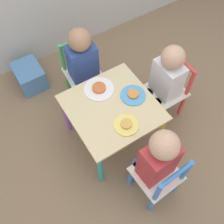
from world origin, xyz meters
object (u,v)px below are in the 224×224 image
plate_front (126,125)px  plate_right (133,95)px  child_front (156,159)px  kids_table (112,112)px  chair_red (168,90)px  child_back (83,63)px  plate_back (99,89)px  chair_green (82,73)px  storage_bin (30,76)px  chair_blue (159,177)px  child_right (165,79)px

plate_front → plate_right: size_ratio=0.93×
child_front → kids_table: bearing=-90.0°
chair_red → child_back: size_ratio=0.73×
plate_back → child_front: bearing=-87.7°
chair_green → plate_back: size_ratio=2.55×
plate_right → storage_bin: size_ratio=0.61×
chair_blue → storage_bin: size_ratio=1.88×
chair_red → plate_back: size_ratio=2.55×
chair_blue → chair_red: bearing=-136.4°
kids_table → plate_front: plate_front is taller
plate_front → child_right: bearing=20.8°
chair_blue → storage_bin: (-0.34, 1.30, -0.15)m
plate_front → plate_back: 0.32m
plate_front → chair_blue: bearing=-85.4°
plate_front → plate_back: same height
child_right → plate_right: child_right is taller
chair_green → chair_red: same height
chair_blue → child_front: 0.18m
chair_green → child_right: 0.65m
chair_red → child_front: child_front is taller
child_front → plate_right: size_ratio=4.30×
kids_table → chair_blue: (0.03, -0.49, -0.11)m
plate_back → chair_blue: bearing=-87.6°
kids_table → chair_blue: 0.50m
chair_green → child_front: child_front is taller
child_back → child_right: child_back is taller
kids_table → child_back: 0.43m
chair_green → child_right: child_right is taller
child_front → child_back: (0.01, 0.86, -0.01)m
chair_red → plate_back: bearing=-108.2°
chair_blue → plate_front: (-0.03, 0.33, 0.18)m
plate_back → child_right: bearing=-20.3°
child_right → plate_right: (-0.27, -0.00, 0.02)m
chair_red → child_front: bearing=-47.6°
chair_blue → kids_table: bearing=-90.0°
child_front → plate_front: (-0.02, 0.27, 0.01)m
child_front → child_right: bearing=-136.4°
kids_table → storage_bin: bearing=110.7°
chair_red → chair_blue: bearing=-43.6°
kids_table → plate_right: 0.18m
child_front → plate_back: 0.59m
kids_table → storage_bin: (-0.31, 0.81, -0.26)m
chair_blue → chair_green: (0.01, 0.98, 0.00)m
child_front → plate_right: (0.14, 0.43, 0.01)m
kids_table → plate_front: 0.18m
child_right → plate_front: (-0.43, -0.16, 0.02)m
kids_table → child_back: child_back is taller
chair_green → child_front: 0.93m
child_right → plate_back: 0.46m
storage_bin → chair_blue: bearing=-75.6°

